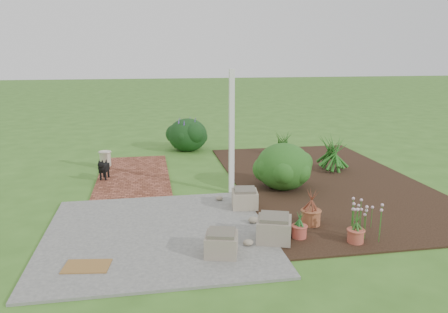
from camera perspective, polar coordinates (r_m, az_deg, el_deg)
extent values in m
plane|color=#396720|center=(8.83, -0.83, -5.07)|extent=(80.00, 80.00, 0.00)
cube|color=#5A5A57|center=(7.09, -8.67, -9.87)|extent=(3.50, 3.50, 0.04)
cube|color=brown|center=(10.40, -11.69, -2.36)|extent=(1.60, 3.50, 0.04)
cube|color=black|center=(9.97, 13.05, -3.16)|extent=(4.00, 7.00, 0.03)
cube|color=white|center=(8.66, 1.00, 3.11)|extent=(0.10, 0.10, 2.50)
cube|color=gray|center=(6.24, -0.34, -11.39)|extent=(0.54, 0.54, 0.30)
cube|color=#766E5B|center=(6.71, 6.56, -9.45)|extent=(0.64, 0.64, 0.34)
cube|color=gray|center=(8.03, 2.73, -5.57)|extent=(0.51, 0.51, 0.30)
cube|color=olive|center=(6.23, -17.49, -13.51)|extent=(0.65, 0.46, 0.02)
cube|color=black|center=(10.12, -15.38, -1.44)|extent=(0.22, 0.37, 0.15)
cylinder|color=black|center=(10.06, -15.81, -2.51)|extent=(0.04, 0.04, 0.17)
cylinder|color=black|center=(10.03, -15.23, -2.52)|extent=(0.04, 0.04, 0.17)
cylinder|color=black|center=(10.29, -15.41, -2.13)|extent=(0.04, 0.04, 0.17)
cylinder|color=black|center=(10.26, -14.85, -2.14)|extent=(0.04, 0.04, 0.17)
sphere|color=black|center=(9.89, -15.77, -1.05)|extent=(0.14, 0.14, 0.14)
cone|color=black|center=(10.26, -15.14, -0.61)|extent=(0.08, 0.11, 0.13)
cylinder|color=beige|center=(11.26, -15.25, -0.29)|extent=(0.29, 0.29, 0.36)
ellipsoid|color=#0B3B12|center=(9.14, 7.80, -1.14)|extent=(1.39, 1.39, 0.98)
cylinder|color=#945332|center=(7.41, 11.28, -7.78)|extent=(0.38, 0.38, 0.25)
cylinder|color=#AA4C39|center=(6.93, 16.81, -9.88)|extent=(0.28, 0.28, 0.20)
cylinder|color=#AF483B|center=(6.90, 9.79, -9.61)|extent=(0.29, 0.29, 0.19)
ellipsoid|color=black|center=(12.75, -4.78, 2.94)|extent=(1.14, 1.14, 0.97)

